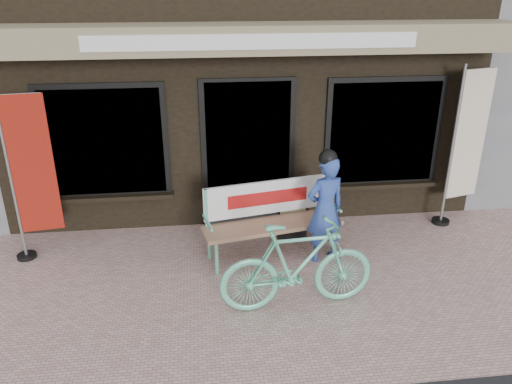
{
  "coord_description": "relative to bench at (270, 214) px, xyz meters",
  "views": [
    {
      "loc": [
        -0.69,
        -4.83,
        3.43
      ],
      "look_at": [
        -0.04,
        0.7,
        1.05
      ],
      "focal_mm": 35.0,
      "sensor_mm": 36.0,
      "label": 1
    }
  ],
  "objects": [
    {
      "name": "ground",
      "position": [
        -0.19,
        -1.04,
        -0.58
      ],
      "size": [
        70.0,
        70.0,
        0.0
      ],
      "primitive_type": "plane",
      "color": "#C8A199",
      "rests_on": "ground"
    },
    {
      "name": "storefront",
      "position": [
        -0.19,
        3.92,
        2.41
      ],
      "size": [
        7.0,
        6.77,
        6.0
      ],
      "color": "black",
      "rests_on": "ground"
    },
    {
      "name": "bench",
      "position": [
        0.0,
        0.0,
        0.0
      ],
      "size": [
        1.89,
        0.82,
        1.0
      ],
      "rotation": [
        0.0,
        0.0,
        0.2
      ],
      "color": "#67CAA4",
      "rests_on": "ground"
    },
    {
      "name": "person",
      "position": [
        0.67,
        -0.24,
        0.17
      ],
      "size": [
        0.6,
        0.48,
        1.53
      ],
      "rotation": [
        0.0,
        0.0,
        0.28
      ],
      "color": "#2D499D",
      "rests_on": "ground"
    },
    {
      "name": "bicycle",
      "position": [
        0.12,
        -1.23,
        -0.06
      ],
      "size": [
        1.78,
        0.63,
        1.05
      ],
      "primitive_type": "imported",
      "rotation": [
        0.0,
        0.0,
        1.65
      ],
      "color": "#67CAA4",
      "rests_on": "ground"
    },
    {
      "name": "nobori_red",
      "position": [
        -3.03,
        0.28,
        0.58
      ],
      "size": [
        0.67,
        0.28,
        2.26
      ],
      "rotation": [
        0.0,
        0.0,
        0.15
      ],
      "color": "gray",
      "rests_on": "ground"
    },
    {
      "name": "nobori_cream",
      "position": [
        2.95,
        0.64,
        0.65
      ],
      "size": [
        0.71,
        0.32,
        2.39
      ],
      "rotation": [
        0.0,
        0.0,
        0.26
      ],
      "color": "gray",
      "rests_on": "ground"
    },
    {
      "name": "menu_stand",
      "position": [
        0.37,
        0.35,
        -0.16
      ],
      "size": [
        0.42,
        0.15,
        0.84
      ],
      "rotation": [
        0.0,
        0.0,
        -0.14
      ],
      "color": "black",
      "rests_on": "ground"
    }
  ]
}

